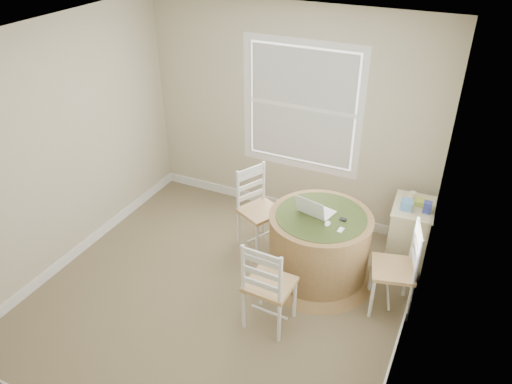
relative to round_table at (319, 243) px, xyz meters
The scene contains 14 objects.
room 1.22m from the round_table, 137.76° to the right, with size 3.64×3.64×2.64m.
round_table is the anchor object (origin of this frame).
chair_left 0.81m from the round_table, 164.20° to the left, with size 0.42×0.40×0.95m, color white, non-canonical shape.
chair_near 0.88m from the round_table, 102.04° to the right, with size 0.42×0.40×0.95m, color white, non-canonical shape.
chair_right 0.81m from the round_table, 11.13° to the right, with size 0.42×0.40×0.95m, color white, non-canonical shape.
laptop 0.38m from the round_table, 160.75° to the left, with size 0.39×0.36×0.23m.
mouse 0.39m from the round_table, 48.45° to the right, with size 0.06×0.10×0.03m, color white.
phone 0.46m from the round_table, 31.84° to the right, with size 0.04×0.09×0.02m, color #B7BABF.
keys 0.41m from the round_table, ahead, with size 0.06×0.05×0.03m, color black.
corner_chest 1.02m from the round_table, 37.07° to the left, with size 0.45×0.59×0.75m.
tissue_box 0.99m from the round_table, 34.85° to the left, with size 0.12×0.12×0.10m, color #5E98D8.
box_yellow 1.15m from the round_table, 36.68° to the left, with size 0.15×0.10×0.06m, color #B1C344.
box_blue 1.16m from the round_table, 29.89° to the left, with size 0.08×0.08×0.12m, color #3540A0.
cup_cream 1.13m from the round_table, 43.52° to the left, with size 0.07×0.07×0.09m, color beige.
Camera 1 is at (1.98, -3.34, 3.56)m, focal length 35.00 mm.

